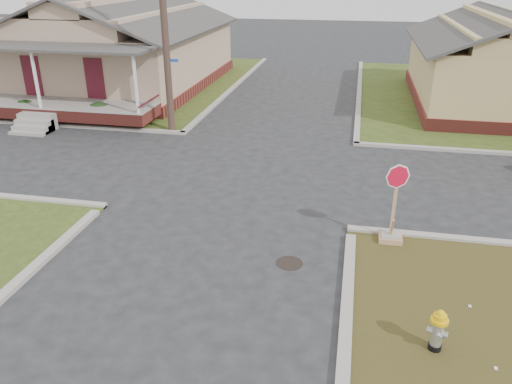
# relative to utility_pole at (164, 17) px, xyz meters

# --- Properties ---
(ground) EXTENTS (120.00, 120.00, 0.00)m
(ground) POSITION_rel_utility_pole_xyz_m (4.20, -8.90, -4.66)
(ground) COLOR #262628
(ground) RESTS_ON ground
(verge_far_left) EXTENTS (19.00, 19.00, 0.05)m
(verge_far_left) POSITION_rel_utility_pole_xyz_m (-8.80, 9.10, -4.64)
(verge_far_left) COLOR #324819
(verge_far_left) RESTS_ON ground
(curbs) EXTENTS (80.00, 40.00, 0.12)m
(curbs) POSITION_rel_utility_pole_xyz_m (4.20, -3.90, -4.66)
(curbs) COLOR #AAA49A
(curbs) RESTS_ON ground
(manhole) EXTENTS (0.64, 0.64, 0.01)m
(manhole) POSITION_rel_utility_pole_xyz_m (6.40, -9.40, -4.66)
(manhole) COLOR black
(manhole) RESTS_ON ground
(corner_house) EXTENTS (10.10, 15.50, 5.30)m
(corner_house) POSITION_rel_utility_pole_xyz_m (-5.80, 7.78, -2.38)
(corner_house) COLOR maroon
(corner_house) RESTS_ON ground
(side_house_yellow) EXTENTS (7.60, 11.60, 4.70)m
(side_house_yellow) POSITION_rel_utility_pole_xyz_m (14.20, 7.60, -2.47)
(side_house_yellow) COLOR maroon
(side_house_yellow) RESTS_ON ground
(utility_pole) EXTENTS (1.80, 0.28, 9.00)m
(utility_pole) POSITION_rel_utility_pole_xyz_m (0.00, 0.00, 0.00)
(utility_pole) COLOR #3E2B23
(utility_pole) RESTS_ON ground
(fire_hydrant) EXTENTS (0.32, 0.32, 0.86)m
(fire_hydrant) POSITION_rel_utility_pole_xyz_m (9.42, -11.83, -4.14)
(fire_hydrant) COLOR black
(fire_hydrant) RESTS_ON ground
(stop_sign) EXTENTS (0.59, 0.58, 2.09)m
(stop_sign) POSITION_rel_utility_pole_xyz_m (8.79, -7.86, -4.16)
(stop_sign) COLOR tan
(stop_sign) RESTS_ON ground
(hedge_left) EXTENTS (1.25, 1.02, 0.95)m
(hedge_left) POSITION_rel_utility_pole_xyz_m (-7.16, 0.37, -4.13)
(hedge_left) COLOR black
(hedge_left) RESTS_ON verge_far_left
(hedge_right) EXTENTS (1.28, 1.05, 0.98)m
(hedge_right) POSITION_rel_utility_pole_xyz_m (-3.57, 0.50, -4.12)
(hedge_right) COLOR black
(hedge_right) RESTS_ON verge_far_left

